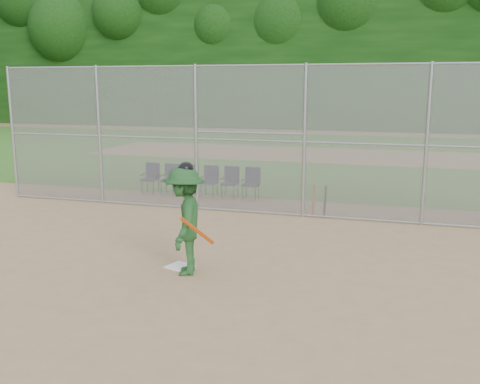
# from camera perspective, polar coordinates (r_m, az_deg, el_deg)

# --- Properties ---
(ground) EXTENTS (100.00, 100.00, 0.00)m
(ground) POSITION_cam_1_polar(r_m,az_deg,el_deg) (9.95, -4.14, -8.96)
(ground) COLOR tan
(ground) RESTS_ON ground
(grass_strip) EXTENTS (100.00, 100.00, 0.00)m
(grass_strip) POSITION_cam_1_polar(r_m,az_deg,el_deg) (27.15, 9.35, 3.91)
(grass_strip) COLOR #326B20
(grass_strip) RESTS_ON ground
(dirt_patch_far) EXTENTS (24.00, 24.00, 0.00)m
(dirt_patch_far) POSITION_cam_1_polar(r_m,az_deg,el_deg) (27.15, 9.35, 3.92)
(dirt_patch_far) COLOR tan
(dirt_patch_far) RESTS_ON ground
(backstop_fence) EXTENTS (16.09, 0.09, 4.00)m
(backstop_fence) POSITION_cam_1_polar(r_m,az_deg,el_deg) (14.18, 2.88, 5.75)
(backstop_fence) COLOR gray
(backstop_fence) RESTS_ON ground
(treeline) EXTENTS (81.00, 60.00, 11.00)m
(treeline) POSITION_cam_1_polar(r_m,az_deg,el_deg) (28.99, 10.23, 15.23)
(treeline) COLOR black
(treeline) RESTS_ON ground
(home_plate) EXTENTS (0.55, 0.55, 0.02)m
(home_plate) POSITION_cam_1_polar(r_m,az_deg,el_deg) (10.48, -6.47, -7.89)
(home_plate) COLOR white
(home_plate) RESTS_ON ground
(batter_at_plate) EXTENTS (1.16, 1.45, 2.10)m
(batter_at_plate) POSITION_cam_1_polar(r_m,az_deg,el_deg) (9.85, -5.92, -3.01)
(batter_at_plate) COLOR #1E4C21
(batter_at_plate) RESTS_ON ground
(spare_bats) EXTENTS (0.36, 0.32, 0.83)m
(spare_bats) POSITION_cam_1_polar(r_m,az_deg,el_deg) (14.38, 8.46, -0.96)
(spare_bats) COLOR #D84C14
(spare_bats) RESTS_ON ground
(chair_0) EXTENTS (0.54, 0.52, 0.96)m
(chair_0) POSITION_cam_1_polar(r_m,az_deg,el_deg) (17.53, -9.58, 1.44)
(chair_0) COLOR #0F0F39
(chair_0) RESTS_ON ground
(chair_1) EXTENTS (0.54, 0.52, 0.96)m
(chair_1) POSITION_cam_1_polar(r_m,az_deg,el_deg) (17.25, -7.56, 1.34)
(chair_1) COLOR #0F0F39
(chair_1) RESTS_ON ground
(chair_2) EXTENTS (0.54, 0.52, 0.96)m
(chair_2) POSITION_cam_1_polar(r_m,az_deg,el_deg) (16.99, -5.47, 1.23)
(chair_2) COLOR #0F0F39
(chair_2) RESTS_ON ground
(chair_3) EXTENTS (0.54, 0.52, 0.96)m
(chair_3) POSITION_cam_1_polar(r_m,az_deg,el_deg) (16.75, -3.31, 1.12)
(chair_3) COLOR #0F0F39
(chair_3) RESTS_ON ground
(chair_4) EXTENTS (0.54, 0.52, 0.96)m
(chair_4) POSITION_cam_1_polar(r_m,az_deg,el_deg) (16.53, -1.10, 1.00)
(chair_4) COLOR #0F0F39
(chair_4) RESTS_ON ground
(chair_5) EXTENTS (0.54, 0.52, 0.96)m
(chair_5) POSITION_cam_1_polar(r_m,az_deg,el_deg) (16.34, 1.16, 0.88)
(chair_5) COLOR #0F0F39
(chair_5) RESTS_ON ground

